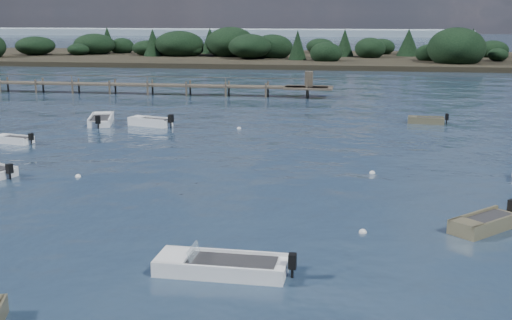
% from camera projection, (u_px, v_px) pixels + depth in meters
% --- Properties ---
extents(ground, '(400.00, 400.00, 0.00)m').
position_uv_depth(ground, '(283.00, 84.00, 79.14)').
color(ground, '#182638').
rests_on(ground, ground).
extents(tender_far_grey, '(3.11, 1.69, 0.98)m').
position_uv_depth(tender_far_grey, '(13.00, 141.00, 43.55)').
color(tender_far_grey, silver).
rests_on(tender_far_grey, ground).
extents(dinghy_mid_white_a, '(4.80, 1.77, 1.12)m').
position_uv_depth(dinghy_mid_white_a, '(221.00, 268.00, 21.82)').
color(dinghy_mid_white_a, silver).
rests_on(dinghy_mid_white_a, ground).
extents(tender_far_white, '(3.85, 2.28, 1.29)m').
position_uv_depth(tender_far_white, '(150.00, 123.00, 50.17)').
color(tender_far_white, silver).
rests_on(tender_far_white, ground).
extents(dinghy_extra_a, '(3.25, 3.28, 1.16)m').
position_uv_depth(dinghy_extra_a, '(485.00, 225.00, 26.17)').
color(dinghy_extra_a, brown).
rests_on(dinghy_extra_a, ground).
extents(tender_far_grey_b, '(3.16, 1.27, 1.07)m').
position_uv_depth(tender_far_grey_b, '(426.00, 122.00, 51.17)').
color(tender_far_grey_b, brown).
rests_on(tender_far_grey_b, ground).
extents(dinghy_extra_b, '(2.85, 4.76, 1.29)m').
position_uv_depth(dinghy_extra_b, '(101.00, 121.00, 51.19)').
color(dinghy_extra_b, silver).
rests_on(dinghy_extra_b, ground).
extents(buoy_b, '(0.32, 0.32, 0.32)m').
position_uv_depth(buoy_b, '(363.00, 233.00, 25.80)').
color(buoy_b, silver).
rests_on(buoy_b, ground).
extents(buoy_e, '(0.32, 0.32, 0.32)m').
position_uv_depth(buoy_e, '(239.00, 129.00, 48.86)').
color(buoy_e, silver).
rests_on(buoy_e, ground).
extents(buoy_extra_a, '(0.32, 0.32, 0.32)m').
position_uv_depth(buoy_extra_a, '(78.00, 177.00, 34.53)').
color(buoy_extra_a, silver).
rests_on(buoy_extra_a, ground).
extents(buoy_extra_b, '(0.32, 0.32, 0.32)m').
position_uv_depth(buoy_extra_b, '(372.00, 173.00, 35.31)').
color(buoy_extra_b, silver).
rests_on(buoy_extra_b, ground).
extents(jetty, '(64.50, 3.20, 3.40)m').
position_uv_depth(jetty, '(75.00, 84.00, 70.62)').
color(jetty, '#4D4438').
rests_on(jetty, ground).
extents(far_headland, '(190.00, 40.00, 5.80)m').
position_uv_depth(far_headland, '(449.00, 51.00, 113.47)').
color(far_headland, black).
rests_on(far_headland, ground).
extents(distant_haze, '(280.00, 20.00, 2.40)m').
position_uv_depth(distant_haze, '(108.00, 35.00, 256.32)').
color(distant_haze, '#8497A3').
rests_on(distant_haze, ground).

